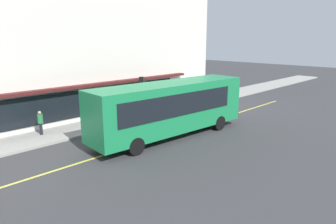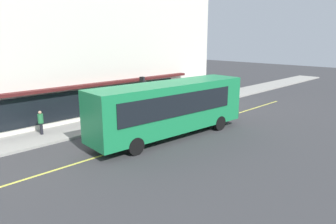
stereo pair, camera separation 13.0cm
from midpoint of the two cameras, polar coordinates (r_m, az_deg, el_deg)
The scene contains 7 objects.
ground at distance 18.56m, azimuth -5.62°, elevation -5.98°, with size 120.00×120.00×0.00m, color #38383A.
sidewalk at distance 22.57m, azimuth -14.08°, elevation -2.54°, with size 80.00×3.10×0.15m, color #9E9B93.
lane_centre_stripe at distance 18.56m, azimuth -5.62°, elevation -5.97°, with size 36.00×0.16×0.01m, color #D8D14C.
storefront_building at distance 28.50m, azimuth -20.15°, elevation 13.68°, with size 27.35×11.50×13.24m.
bus at distance 19.33m, azimuth 0.33°, elevation 1.02°, with size 11.27×3.26×3.50m.
traffic_light at distance 23.42m, azimuth -4.97°, elevation 4.57°, with size 0.30×0.52×3.20m.
pedestrian_at_corner at distance 21.15m, azimuth -22.87°, elevation -1.50°, with size 0.34×0.34×1.56m.
Camera 1 is at (-11.16, -13.45, 6.23)m, focal length 32.70 mm.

